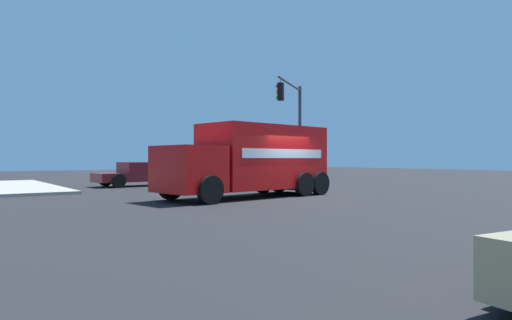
{
  "coord_description": "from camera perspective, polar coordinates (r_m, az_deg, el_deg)",
  "views": [
    {
      "loc": [
        -14.31,
        11.62,
        1.58
      ],
      "look_at": [
        0.86,
        1.03,
        1.52
      ],
      "focal_mm": 31.64,
      "sensor_mm": 36.0,
      "label": 1
    }
  ],
  "objects": [
    {
      "name": "traffic_light_primary",
      "position": [
        27.21,
        4.8,
        5.46
      ],
      "size": [
        3.08,
        4.09,
        6.15
      ],
      "color": "#38383D",
      "rests_on": "ground"
    },
    {
      "name": "delivery_truck",
      "position": [
        18.54,
        -0.51,
        0.01
      ],
      "size": [
        3.77,
        7.84,
        2.96
      ],
      "color": "red",
      "rests_on": "ground"
    },
    {
      "name": "pickup_maroon",
      "position": [
        26.92,
        -14.44,
        -1.65
      ],
      "size": [
        2.47,
        5.3,
        1.38
      ],
      "color": "maroon",
      "rests_on": "ground"
    },
    {
      "name": "ground_plane",
      "position": [
        18.5,
        4.15,
        -4.73
      ],
      "size": [
        100.0,
        100.0,
        0.0
      ],
      "primitive_type": "plane",
      "color": "black"
    }
  ]
}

